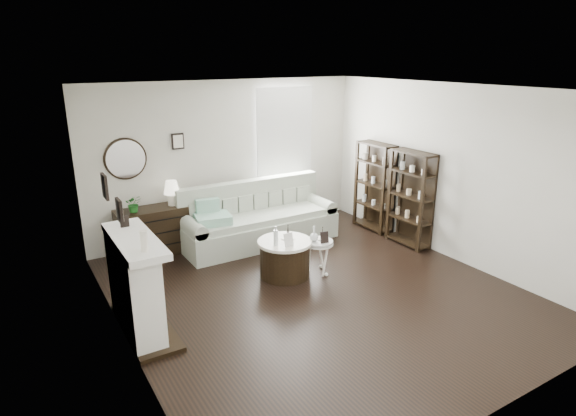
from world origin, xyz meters
TOP-DOWN VIEW (x-y plane):
  - room at (0.73, 2.70)m, footprint 5.50×5.50m
  - fireplace at (-2.32, 0.30)m, footprint 0.50×1.40m
  - shelf_unit_far at (2.33, 1.55)m, footprint 0.30×0.80m
  - shelf_unit_near at (2.33, 0.65)m, footprint 0.30×0.80m
  - sofa at (0.20, 2.08)m, footprint 2.65×0.92m
  - quilt at (-0.67, 1.95)m, footprint 0.62×0.54m
  - suitcase at (1.21, 1.81)m, footprint 0.67×0.40m
  - dresser at (-1.48, 2.47)m, footprint 1.15×0.50m
  - table_lamp at (-1.14, 2.47)m, footprint 0.34×0.34m
  - potted_plant at (-1.77, 2.42)m, footprint 0.28×0.25m
  - drum_table at (-0.11, 0.67)m, footprint 0.79×0.79m
  - pedestal_table at (0.36, 0.49)m, footprint 0.42×0.42m
  - eiffel_drum at (-0.02, 0.73)m, footprint 0.14×0.14m
  - bottle_drum at (-0.30, 0.58)m, footprint 0.07×0.07m
  - card_frame_drum at (-0.16, 0.48)m, footprint 0.14×0.06m
  - eiffel_ped at (0.45, 0.52)m, footprint 0.12×0.12m
  - flask_ped at (0.29, 0.51)m, footprint 0.13×0.13m
  - card_frame_ped at (0.38, 0.38)m, footprint 0.13×0.07m

SIDE VIEW (x-z plane):
  - suitcase at x=1.21m, z-range 0.00..0.43m
  - drum_table at x=-0.11m, z-range 0.00..0.55m
  - sofa at x=0.20m, z-range -0.17..0.86m
  - dresser at x=-1.48m, z-range 0.00..0.77m
  - pedestal_table at x=0.36m, z-range 0.21..0.72m
  - fireplace at x=-2.32m, z-range -0.38..1.46m
  - card_frame_ped at x=0.38m, z-range 0.51..0.68m
  - eiffel_ped at x=0.45m, z-range 0.51..0.68m
  - quilt at x=-0.67m, z-range 0.53..0.67m
  - flask_ped at x=0.29m, z-range 0.51..0.74m
  - card_frame_drum at x=-0.16m, z-range 0.55..0.73m
  - eiffel_drum at x=-0.02m, z-range 0.55..0.74m
  - bottle_drum at x=-0.30m, z-range 0.55..0.83m
  - shelf_unit_far at x=2.33m, z-range 0.00..1.60m
  - shelf_unit_near at x=2.33m, z-range 0.00..1.60m
  - potted_plant at x=-1.77m, z-range 0.77..1.04m
  - table_lamp at x=-1.14m, z-range 0.77..1.17m
  - room at x=0.73m, z-range -1.15..4.35m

